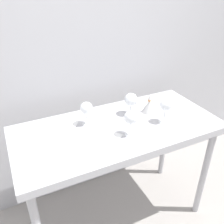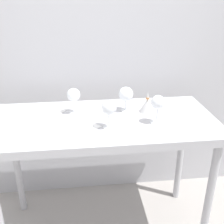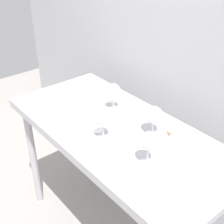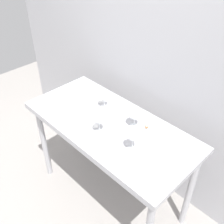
% 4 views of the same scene
% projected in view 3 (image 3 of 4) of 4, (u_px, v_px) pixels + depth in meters
% --- Properties ---
extents(back_wall, '(3.80, 0.04, 2.60)m').
position_uv_depth(back_wall, '(184.00, 40.00, 1.78)').
color(back_wall, '#B4B4B9').
rests_on(back_wall, ground_plane).
extents(steel_counter, '(1.40, 0.65, 0.90)m').
position_uv_depth(steel_counter, '(118.00, 144.00, 1.78)').
color(steel_counter, '#B2B2B7').
rests_on(steel_counter, ground_plane).
extents(wine_glass_far_right, '(0.09, 0.09, 0.17)m').
position_uv_depth(wine_glass_far_right, '(154.00, 116.00, 1.62)').
color(wine_glass_far_right, white).
rests_on(wine_glass_far_right, steel_counter).
extents(wine_glass_near_right, '(0.08, 0.08, 0.17)m').
position_uv_depth(wine_glass_near_right, '(149.00, 142.00, 1.40)').
color(wine_glass_near_right, white).
rests_on(wine_glass_near_right, steel_counter).
extents(wine_glass_far_left, '(0.08, 0.08, 0.17)m').
position_uv_depth(wine_glass_far_left, '(113.00, 91.00, 1.84)').
color(wine_glass_far_left, white).
rests_on(wine_glass_far_left, steel_counter).
extents(wine_glass_near_center, '(0.09, 0.09, 0.17)m').
position_uv_depth(wine_glass_near_center, '(103.00, 119.00, 1.58)').
color(wine_glass_near_center, white).
rests_on(wine_glass_near_center, steel_counter).
extents(tasting_sheet_upper, '(0.29, 0.29, 0.00)m').
position_uv_depth(tasting_sheet_upper, '(88.00, 121.00, 1.78)').
color(tasting_sheet_upper, white).
rests_on(tasting_sheet_upper, steel_counter).
extents(tasting_sheet_lower, '(0.29, 0.31, 0.00)m').
position_uv_depth(tasting_sheet_lower, '(95.00, 98.00, 2.02)').
color(tasting_sheet_lower, white).
rests_on(tasting_sheet_lower, steel_counter).
extents(decanter_funnel, '(0.10, 0.10, 0.14)m').
position_uv_depth(decanter_funnel, '(168.00, 140.00, 1.55)').
color(decanter_funnel, beige).
rests_on(decanter_funnel, steel_counter).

